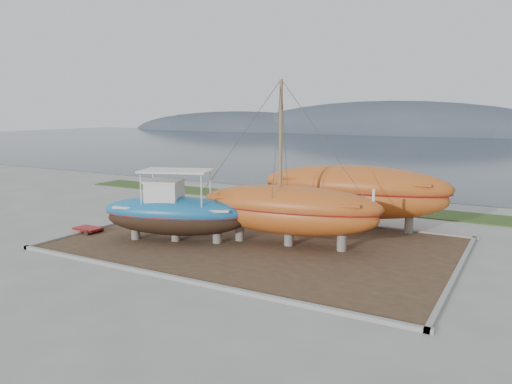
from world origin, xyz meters
The scene contains 11 objects.
ground centered at (0.00, 0.00, 0.00)m, with size 140.00×140.00×0.00m, color gray.
dirt_patch centered at (0.00, 4.00, 0.03)m, with size 18.00×12.00×0.06m, color #422D1E.
curb_frame centered at (0.00, 4.00, 0.07)m, with size 18.60×12.60×0.15m, color gray, non-canonical shape.
grass_strip centered at (0.00, 15.50, 0.04)m, with size 44.00×3.00×0.08m, color #284219.
sea centered at (0.00, 70.00, 0.00)m, with size 260.00×100.00×0.04m, color #1A2634, non-canonical shape.
mountain_ridge centered at (0.00, 125.00, 0.00)m, with size 200.00×36.00×20.00m, color #333D49, non-canonical shape.
blue_caique centered at (-3.77, 2.36, 1.83)m, with size 7.32×2.29×3.53m, color #1A67A1, non-canonical shape.
white_dinghy centered at (-5.88, 5.26, 0.68)m, with size 4.14×1.55×1.24m, color silver, non-canonical shape.
orange_sailboat centered at (1.47, 4.35, 3.96)m, with size 8.84×2.61×7.81m, color #B0501B, non-canonical shape.
orange_bare_hull centered at (2.99, 9.32, 1.74)m, with size 10.27×3.08×3.37m, color #B0501B, non-canonical shape.
red_trailer centered at (-8.97, 1.49, 0.15)m, with size 2.15×1.08×0.30m, color #9F1211, non-canonical shape.
Camera 1 is at (11.49, -16.59, 6.48)m, focal length 35.00 mm.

